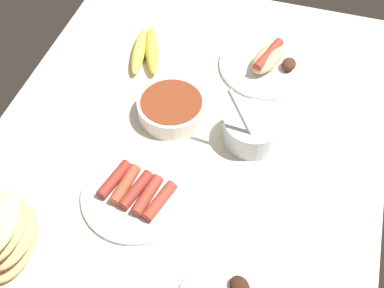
# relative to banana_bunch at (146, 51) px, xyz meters

# --- Properties ---
(ground_plane) EXTENTS (1.20, 0.90, 0.03)m
(ground_plane) POSITION_rel_banana_bunch_xyz_m (0.26, 0.19, -0.03)
(ground_plane) COLOR silver
(banana_bunch) EXTENTS (0.19, 0.12, 0.04)m
(banana_bunch) POSITION_rel_banana_bunch_xyz_m (0.00, 0.00, 0.00)
(banana_bunch) COLOR #E5D14C
(banana_bunch) RESTS_ON ground_plane
(plate_sausages) EXTENTS (0.24, 0.24, 0.04)m
(plate_sausages) POSITION_rel_banana_bunch_xyz_m (0.42, 0.13, -0.01)
(plate_sausages) COLOR white
(plate_sausages) RESTS_ON ground_plane
(plate_hotdog_assembled) EXTENTS (0.25, 0.25, 0.06)m
(plate_hotdog_assembled) POSITION_rel_banana_bunch_xyz_m (-0.05, 0.32, -0.00)
(plate_hotdog_assembled) COLOR white
(plate_hotdog_assembled) RESTS_ON ground_plane
(bowl_coleslaw) EXTENTS (0.13, 0.13, 0.16)m
(bowl_coleslaw) POSITION_rel_banana_bunch_xyz_m (0.20, 0.33, 0.02)
(bowl_coleslaw) COLOR silver
(bowl_coleslaw) RESTS_ON ground_plane
(bowl_chili) EXTENTS (0.16, 0.16, 0.05)m
(bowl_chili) POSITION_rel_banana_bunch_xyz_m (0.18, 0.13, 0.01)
(bowl_chili) COLOR white
(bowl_chili) RESTS_ON ground_plane
(bread_stack) EXTENTS (0.15, 0.10, 0.14)m
(bread_stack) POSITION_rel_banana_bunch_xyz_m (0.61, -0.05, 0.05)
(bread_stack) COLOR tan
(bread_stack) RESTS_ON ground_plane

